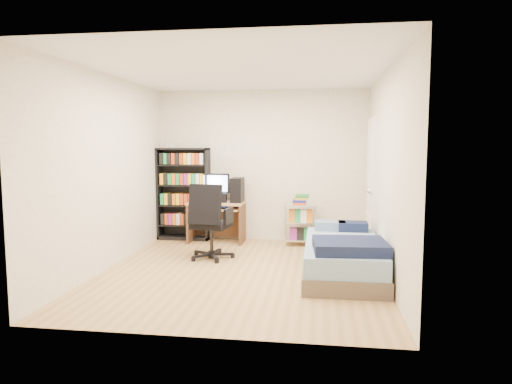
# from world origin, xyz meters

# --- Properties ---
(room) EXTENTS (3.58, 4.08, 2.58)m
(room) POSITION_xyz_m (0.00, 0.00, 1.25)
(room) COLOR tan
(room) RESTS_ON ground
(media_shelf) EXTENTS (0.87, 0.29, 1.61)m
(media_shelf) POSITION_xyz_m (-1.31, 1.84, 0.80)
(media_shelf) COLOR black
(media_shelf) RESTS_ON room
(computer_desk) EXTENTS (0.89, 0.52, 1.13)m
(computer_desk) POSITION_xyz_m (-0.61, 1.72, 0.61)
(computer_desk) COLOR tan
(computer_desk) RESTS_ON room
(office_chair) EXTENTS (0.73, 0.73, 1.07)m
(office_chair) POSITION_xyz_m (-0.55, 0.59, 0.34)
(office_chair) COLOR black
(office_chair) RESTS_ON room
(wire_cart) EXTENTS (0.52, 0.39, 0.81)m
(wire_cart) POSITION_xyz_m (0.67, 1.65, 0.53)
(wire_cart) COLOR white
(wire_cart) RESTS_ON room
(bed) EXTENTS (0.94, 1.89, 0.54)m
(bed) POSITION_xyz_m (1.26, 0.03, 0.24)
(bed) COLOR brown
(bed) RESTS_ON room
(door) EXTENTS (0.12, 0.80, 2.00)m
(door) POSITION_xyz_m (1.72, 1.35, 1.00)
(door) COLOR white
(door) RESTS_ON room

